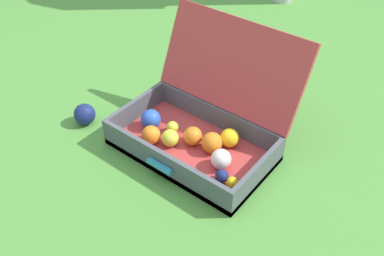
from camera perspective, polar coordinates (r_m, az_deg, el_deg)
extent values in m
plane|color=#4C8C38|center=(1.76, -0.62, -1.57)|extent=(16.00, 16.00, 0.00)
cube|color=#B23838|center=(1.70, 0.00, -2.78)|extent=(0.61, 0.35, 0.03)
cube|color=#4C5156|center=(1.83, -7.35, 2.20)|extent=(0.02, 0.35, 0.12)
cube|color=#4C5156|center=(1.56, 8.68, -6.08)|extent=(0.02, 0.35, 0.12)
cube|color=#4C5156|center=(1.58, -3.78, -4.81)|extent=(0.58, 0.02, 0.12)
cube|color=#4C5156|center=(1.78, 3.35, 1.22)|extent=(0.58, 0.02, 0.12)
cube|color=#B23838|center=(1.70, 5.23, 8.35)|extent=(0.61, 0.16, 0.33)
cube|color=teal|center=(1.56, -4.30, -5.03)|extent=(0.11, 0.02, 0.02)
sphere|color=orange|center=(1.65, 2.64, -1.93)|extent=(0.08, 0.08, 0.08)
sphere|color=#CCDB38|center=(1.68, -2.92, -1.33)|extent=(0.07, 0.07, 0.07)
sphere|color=#CCDB38|center=(1.75, -2.60, 0.11)|extent=(0.05, 0.05, 0.05)
sphere|color=navy|center=(1.55, 3.96, -6.32)|extent=(0.05, 0.05, 0.05)
sphere|color=yellow|center=(1.68, 4.96, -1.29)|extent=(0.07, 0.07, 0.07)
sphere|color=orange|center=(1.70, -5.42, -0.91)|extent=(0.07, 0.07, 0.07)
sphere|color=yellow|center=(1.53, 5.35, -7.20)|extent=(0.04, 0.04, 0.04)
sphere|color=white|center=(1.59, 3.84, -4.11)|extent=(0.08, 0.08, 0.08)
sphere|color=blue|center=(1.77, -5.44, 1.18)|extent=(0.08, 0.08, 0.08)
sphere|color=orange|center=(1.68, 0.10, -1.06)|extent=(0.07, 0.07, 0.07)
sphere|color=navy|center=(1.87, -13.95, 1.77)|extent=(0.09, 0.09, 0.09)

